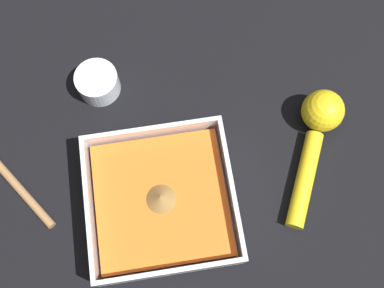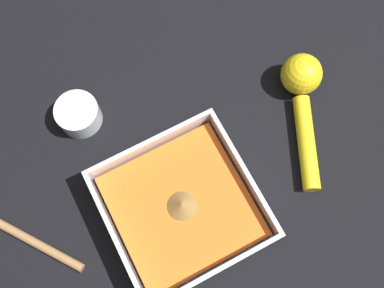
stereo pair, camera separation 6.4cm
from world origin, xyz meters
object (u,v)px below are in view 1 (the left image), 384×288
object	(u,v)px
spice_bowl	(98,83)
wooden_spoon	(0,167)
lemon_squeezer	(318,129)
square_dish	(162,201)

from	to	relation	value
spice_bowl	wooden_spoon	distance (m)	0.19
spice_bowl	lemon_squeezer	bearing A→B (deg)	157.80
lemon_squeezer	wooden_spoon	size ratio (longest dim) A/B	1.03
square_dish	spice_bowl	size ratio (longest dim) A/B	3.08
square_dish	spice_bowl	distance (m)	0.21
square_dish	wooden_spoon	distance (m)	0.24
spice_bowl	wooden_spoon	bearing A→B (deg)	34.19
spice_bowl	square_dish	bearing A→B (deg)	110.20
square_dish	spice_bowl	bearing A→B (deg)	-69.80
lemon_squeezer	wooden_spoon	world-z (taller)	lemon_squeezer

